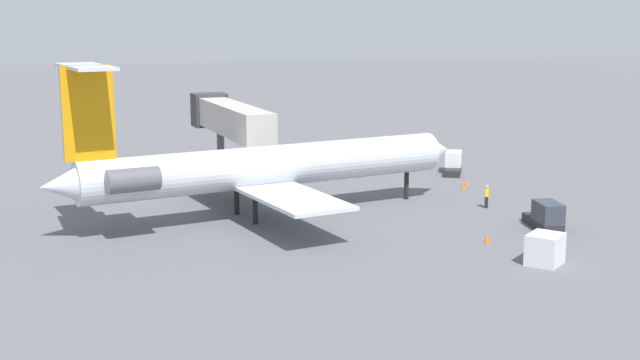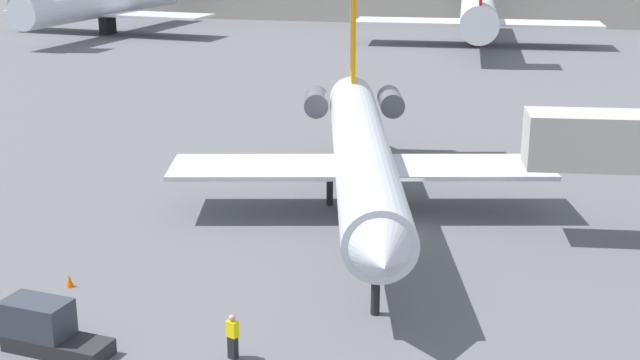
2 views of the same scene
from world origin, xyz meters
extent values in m
cube|color=#5B5B60|center=(0.00, 0.00, -0.05)|extent=(400.00, 400.00, 0.10)
cylinder|color=silver|center=(-2.02, 1.50, 3.58)|extent=(8.88, 26.90, 2.88)
cone|color=silver|center=(1.19, -12.40, 3.58)|extent=(3.17, 2.76, 2.74)
cone|color=silver|center=(-5.26, 15.50, 3.58)|extent=(2.97, 3.09, 2.45)
cube|color=silver|center=(3.04, 3.70, 2.44)|extent=(9.89, 6.34, 0.24)
cube|color=silver|center=(-7.54, 1.25, 2.44)|extent=(9.89, 6.34, 0.24)
cylinder|color=#595960|center=(-2.10, 12.23, 3.98)|extent=(2.18, 3.46, 1.50)
cylinder|color=#595960|center=(-6.66, 11.18, 3.98)|extent=(2.18, 3.46, 1.50)
cube|color=orange|center=(-4.83, 13.65, 7.98)|extent=(0.95, 3.17, 5.92)
cylinder|color=black|center=(0.56, -9.68, 1.07)|extent=(0.36, 0.36, 2.14)
cylinder|color=black|center=(-0.91, 3.81, 1.07)|extent=(0.36, 0.36, 2.14)
cylinder|color=black|center=(-4.03, 3.09, 1.07)|extent=(0.36, 0.36, 2.14)
cube|color=black|center=(-3.78, -14.29, 0.42)|extent=(0.39, 0.35, 0.85)
cube|color=yellow|center=(-3.78, -14.29, 1.15)|extent=(0.47, 0.40, 0.60)
sphere|color=tan|center=(-3.78, -14.29, 1.57)|extent=(0.24, 0.24, 0.24)
cube|color=#262628|center=(-10.06, -15.29, 0.30)|extent=(4.16, 1.95, 0.60)
cube|color=#333842|center=(-10.85, -15.18, 1.25)|extent=(2.57, 1.73, 1.30)
cone|color=orange|center=(-12.52, -9.96, 0.28)|extent=(0.36, 0.36, 0.55)
cylinder|color=silver|center=(-48.55, 66.90, 4.39)|extent=(8.03, 35.29, 3.97)
cube|color=silver|center=(-48.55, 66.90, 2.80)|extent=(29.95, 9.40, 0.30)
cube|color=black|center=(-48.55, 66.90, 1.20)|extent=(1.20, 2.80, 2.40)
cylinder|color=silver|center=(0.59, 67.07, 4.44)|extent=(6.14, 35.44, 4.09)
cube|color=silver|center=(0.59, 67.07, 2.80)|extent=(29.92, 7.72, 0.30)
cube|color=black|center=(0.59, 67.07, 1.20)|extent=(1.20, 2.80, 2.40)
camera|label=1|loc=(-57.52, 13.28, 13.83)|focal=46.16mm
camera|label=2|loc=(5.26, -40.11, 14.97)|focal=47.96mm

